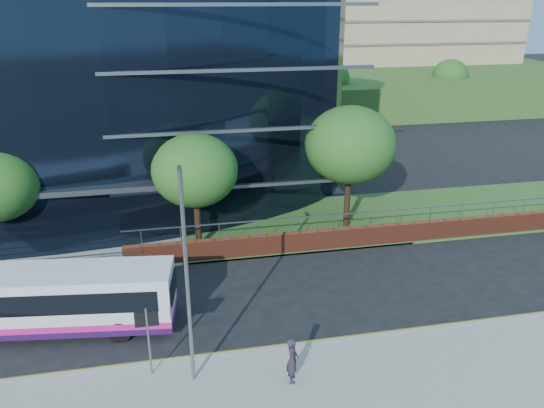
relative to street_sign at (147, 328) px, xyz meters
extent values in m
plane|color=black|center=(-4.50, 1.59, -2.15)|extent=(200.00, 200.00, 0.00)
cube|color=gray|center=(-4.50, 0.59, -2.07)|extent=(80.00, 0.25, 0.16)
cube|color=gold|center=(-4.50, 0.79, -2.14)|extent=(80.00, 0.08, 0.01)
cube|color=gold|center=(-4.50, 0.94, -2.14)|extent=(80.00, 0.08, 0.01)
cube|color=#2D511E|center=(19.50, 12.59, -2.09)|extent=(36.00, 8.00, 0.12)
cube|color=black|center=(-8.50, 25.59, 5.85)|extent=(38.00, 16.00, 16.00)
cube|color=maroon|center=(15.50, 8.89, -1.55)|extent=(34.00, 0.40, 1.20)
cube|color=slate|center=(15.50, 8.89, -0.07)|extent=(34.00, 0.06, 0.06)
cube|color=#2D511E|center=(27.50, 57.59, -0.15)|extent=(60.00, 42.00, 4.00)
cylinder|color=slate|center=(0.00, -0.01, -0.60)|extent=(0.08, 0.08, 2.80)
cube|color=black|center=(0.00, 0.01, 0.35)|extent=(0.85, 0.06, 0.60)
cylinder|color=black|center=(-7.50, 11.09, -0.72)|extent=(0.36, 0.36, 2.86)
cylinder|color=black|center=(2.50, 10.59, -0.61)|extent=(0.36, 0.36, 3.08)
ellipsoid|color=#154A18|center=(2.50, 10.59, 2.40)|extent=(4.62, 4.62, 3.93)
cylinder|color=black|center=(11.50, 11.59, -0.39)|extent=(0.36, 0.36, 3.52)
ellipsoid|color=#154A18|center=(11.50, 11.59, 3.05)|extent=(5.28, 5.28, 4.49)
cylinder|color=black|center=(19.50, 41.59, -0.61)|extent=(0.36, 0.36, 3.08)
ellipsoid|color=#154A18|center=(19.50, 41.59, 2.40)|extent=(4.62, 4.62, 3.93)
cylinder|color=black|center=(35.50, 43.59, -0.72)|extent=(0.36, 0.36, 2.86)
ellipsoid|color=#154A18|center=(35.50, 43.59, 2.08)|extent=(4.29, 4.29, 3.65)
cylinder|color=slate|center=(1.50, -0.61, 2.00)|extent=(0.14, 0.14, 8.00)
cube|color=slate|center=(1.50, -0.26, 5.90)|extent=(0.15, 0.70, 0.12)
cube|color=silver|center=(-4.06, 3.86, -0.61)|extent=(10.32, 3.56, 2.44)
cube|color=#2D1045|center=(-4.06, 3.86, -1.69)|extent=(10.34, 3.61, 0.28)
cube|color=#C81D7D|center=(-4.06, 3.86, -1.41)|extent=(10.34, 3.61, 0.28)
cube|color=black|center=(-3.52, 3.79, -0.27)|extent=(8.32, 3.35, 0.92)
cylinder|color=black|center=(-1.28, 2.47, -1.69)|extent=(0.95, 0.39, 0.92)
imported|color=#2A1F2F|center=(5.01, -1.41, -1.10)|extent=(0.55, 0.73, 1.80)
camera|label=1|loc=(1.21, -16.56, 11.06)|focal=35.00mm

